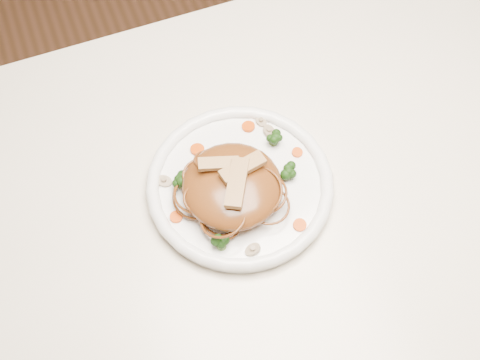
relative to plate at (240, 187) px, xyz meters
name	(u,v)px	position (x,y,z in m)	size (l,w,h in m)	color
ground	(277,324)	(0.10, -0.02, -0.76)	(4.00, 4.00, 0.00)	#52321C
table	(297,210)	(0.10, -0.02, -0.11)	(1.20, 0.80, 0.75)	#EFE2CA
plate	(240,187)	(0.00, 0.00, 0.00)	(0.28, 0.28, 0.02)	white
noodle_mound	(232,186)	(-0.02, -0.01, 0.04)	(0.15, 0.15, 0.05)	brown
chicken_a	(242,167)	(0.00, -0.01, 0.07)	(0.07, 0.02, 0.01)	tan
chicken_b	(219,164)	(-0.03, 0.01, 0.07)	(0.06, 0.02, 0.01)	tan
chicken_c	(237,183)	(-0.02, -0.03, 0.07)	(0.08, 0.02, 0.01)	tan
broccoli_0	(274,137)	(0.08, 0.05, 0.02)	(0.03, 0.03, 0.03)	#18370B
broccoli_1	(180,179)	(-0.08, 0.03, 0.02)	(0.03, 0.03, 0.03)	#18370B
broccoli_2	(221,242)	(-0.06, -0.09, 0.02)	(0.03, 0.03, 0.03)	#18370B
broccoli_3	(288,171)	(0.07, -0.01, 0.02)	(0.03, 0.03, 0.03)	#18370B
carrot_0	(248,127)	(0.05, 0.09, 0.01)	(0.02, 0.02, 0.01)	#E64208
carrot_1	(176,217)	(-0.11, -0.02, 0.01)	(0.02, 0.02, 0.01)	#E64208
carrot_2	(297,152)	(0.10, 0.02, 0.01)	(0.02, 0.02, 0.01)	#E64208
carrot_3	(197,149)	(-0.04, 0.08, 0.01)	(0.02, 0.02, 0.01)	#E64208
carrot_4	(300,225)	(0.06, -0.10, 0.01)	(0.02, 0.02, 0.01)	#E64208
mushroom_0	(253,250)	(-0.02, -0.11, 0.01)	(0.02, 0.02, 0.01)	tan
mushroom_1	(269,131)	(0.08, 0.07, 0.01)	(0.03, 0.03, 0.01)	tan
mushroom_2	(164,181)	(-0.11, 0.05, 0.01)	(0.03, 0.03, 0.01)	tan
mushroom_3	(261,122)	(0.07, 0.09, 0.01)	(0.02, 0.02, 0.01)	tan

